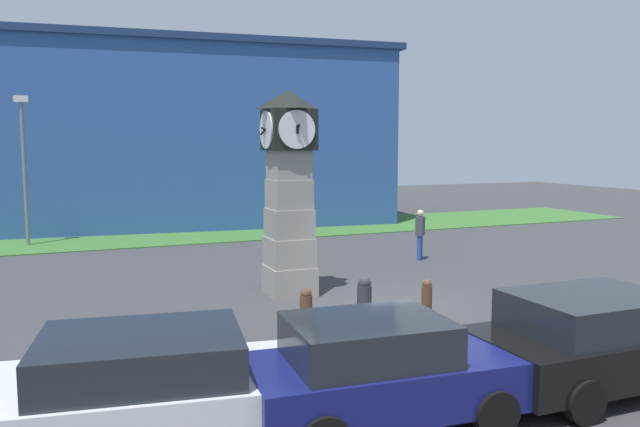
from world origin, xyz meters
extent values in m
plane|color=#38383A|center=(0.00, 0.00, 0.00)|extent=(76.50, 76.50, 0.00)
cube|color=gray|center=(-1.86, 2.28, 0.37)|extent=(1.15, 1.15, 0.74)
cube|color=gray|center=(-1.86, 2.28, 1.11)|extent=(1.10, 1.10, 0.74)
cube|color=gray|center=(-1.86, 2.28, 1.84)|extent=(1.04, 1.04, 0.74)
cube|color=gray|center=(-1.86, 2.28, 2.58)|extent=(0.98, 0.98, 0.74)
cube|color=gray|center=(-1.86, 2.28, 3.32)|extent=(0.92, 0.92, 0.74)
cube|color=black|center=(-1.86, 2.28, 4.19)|extent=(1.14, 1.14, 1.02)
cylinder|color=white|center=(-1.86, 2.87, 4.19)|extent=(0.93, 0.04, 0.93)
cube|color=black|center=(-1.86, 2.90, 4.19)|extent=(0.06, 0.20, 0.14)
cube|color=black|center=(-1.86, 2.90, 4.19)|extent=(0.04, 0.31, 0.23)
cylinder|color=white|center=(-1.86, 1.69, 4.19)|extent=(0.93, 0.04, 0.93)
cube|color=black|center=(-1.86, 1.66, 4.19)|extent=(0.06, 0.09, 0.21)
cube|color=black|center=(-1.86, 1.66, 4.19)|extent=(0.04, 0.28, 0.27)
cylinder|color=white|center=(-1.27, 2.28, 4.19)|extent=(0.04, 0.93, 0.93)
cube|color=black|center=(-1.24, 2.28, 4.19)|extent=(0.18, 0.06, 0.17)
cube|color=black|center=(-1.24, 2.28, 4.19)|extent=(0.35, 0.04, 0.06)
cylinder|color=white|center=(-2.44, 2.28, 4.19)|extent=(0.04, 0.93, 0.93)
cube|color=black|center=(-2.47, 2.28, 4.19)|extent=(0.20, 0.06, 0.13)
cube|color=black|center=(-2.47, 2.28, 4.19)|extent=(0.27, 0.04, 0.28)
pyramid|color=black|center=(-1.86, 2.28, 4.94)|extent=(1.20, 1.20, 0.48)
cylinder|color=brown|center=(0.12, -1.10, 0.38)|extent=(0.23, 0.23, 0.76)
sphere|color=brown|center=(0.12, -1.10, 0.80)|extent=(0.21, 0.21, 0.21)
cylinder|color=#333338|center=(-1.33, -0.95, 0.43)|extent=(0.31, 0.31, 0.87)
sphere|color=#333338|center=(-1.33, -0.95, 0.92)|extent=(0.28, 0.28, 0.28)
cylinder|color=brown|center=(-2.63, -0.86, 0.37)|extent=(0.26, 0.26, 0.75)
sphere|color=brown|center=(-2.63, -0.86, 0.79)|extent=(0.23, 0.23, 0.23)
cube|color=silver|center=(-6.00, -4.69, 0.60)|extent=(4.76, 2.64, 0.66)
cube|color=#1E2328|center=(-6.34, -4.64, 1.20)|extent=(2.73, 2.18, 0.54)
cylinder|color=black|center=(-4.47, -3.96, 0.32)|extent=(0.67, 0.31, 0.64)
cylinder|color=black|center=(-7.25, -3.55, 0.32)|extent=(0.67, 0.31, 0.64)
cube|color=navy|center=(-3.16, -5.27, 0.60)|extent=(3.95, 2.00, 0.67)
cube|color=#1E2328|center=(-3.45, -5.25, 1.22)|extent=(2.22, 1.74, 0.56)
cylinder|color=black|center=(-1.91, -4.54, 0.32)|extent=(0.65, 0.27, 0.64)
cylinder|color=black|center=(-2.04, -6.17, 0.32)|extent=(0.65, 0.27, 0.64)
cylinder|color=black|center=(-4.28, -4.36, 0.32)|extent=(0.65, 0.27, 0.64)
cube|color=black|center=(0.69, -5.42, 0.61)|extent=(4.38, 2.00, 0.68)
cube|color=#1E2328|center=(0.37, -5.42, 1.24)|extent=(2.42, 1.83, 0.57)
cylinder|color=black|center=(2.06, -4.51, 0.32)|extent=(0.64, 0.23, 0.64)
cylinder|color=black|center=(-0.65, -4.48, 0.32)|extent=(0.64, 0.23, 0.64)
cylinder|color=black|center=(-0.67, -6.33, 0.32)|extent=(0.64, 0.23, 0.64)
cylinder|color=#264CA5|center=(3.71, 5.05, 0.42)|extent=(0.14, 0.14, 0.83)
cylinder|color=#264CA5|center=(3.85, 5.19, 0.42)|extent=(0.14, 0.14, 0.83)
cube|color=#3F3F47|center=(3.78, 5.12, 1.14)|extent=(0.45, 0.45, 0.62)
sphere|color=beige|center=(3.78, 5.12, 1.57)|extent=(0.23, 0.23, 0.23)
cylinder|color=slate|center=(-8.41, 13.33, 2.70)|extent=(0.14, 0.14, 5.39)
cube|color=silver|center=(-8.41, 13.33, 5.51)|extent=(0.50, 0.24, 0.24)
cube|color=#2D5193|center=(-1.57, 19.53, 4.12)|extent=(20.47, 12.09, 8.25)
cube|color=navy|center=(-1.57, 19.53, 8.40)|extent=(21.08, 12.45, 0.30)
cube|color=#386B2D|center=(-3.03, 14.03, 0.02)|extent=(45.90, 5.78, 0.04)
camera|label=1|loc=(-7.18, -12.52, 3.83)|focal=35.00mm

